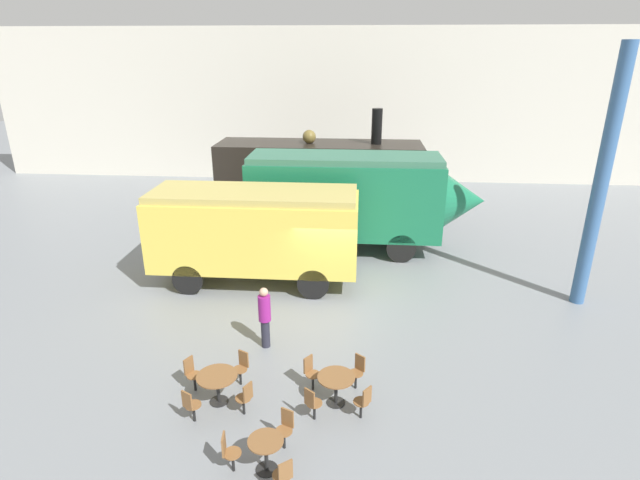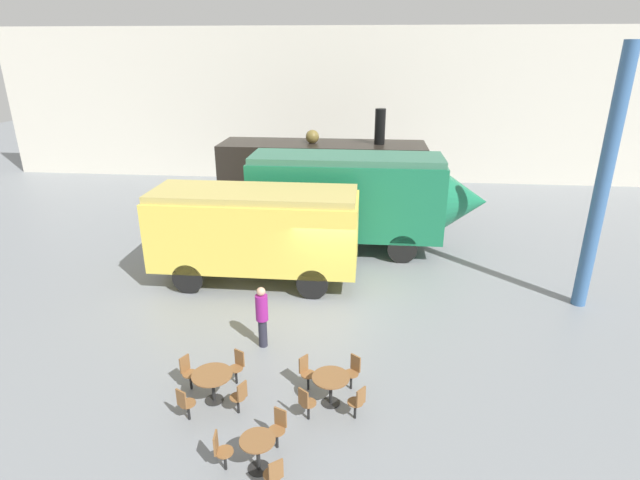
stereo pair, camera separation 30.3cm
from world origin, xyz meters
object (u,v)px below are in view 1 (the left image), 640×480
Objects in this scene: streamlined_locomotive at (360,196)px; cafe_table_near at (336,382)px; cafe_table_mid at (217,380)px; cafe_table_far at (266,448)px; cafe_chair_0 at (358,369)px; passenger_coach_vintage at (255,229)px; steam_locomotive at (320,171)px; visitor_person at (265,315)px.

cafe_table_near is (-0.44, -9.58, -1.71)m from streamlined_locomotive.
cafe_table_mid is (-2.74, -0.17, 0.01)m from cafe_table_near.
cafe_chair_0 reaches higher than cafe_table_far.
passenger_coach_vintage is 6.70m from cafe_table_mid.
cafe_chair_0 is at bearing -81.57° from steam_locomotive.
cafe_chair_0 is (1.75, 2.73, -0.02)m from cafe_table_far.
cafe_chair_0 is at bearing -89.67° from streamlined_locomotive.
cafe_chair_0 is (3.24, 0.81, -0.09)m from cafe_table_mid.
streamlined_locomotive is at bearing 41.90° from passenger_coach_vintage.
passenger_coach_vintage is 4.39m from visitor_person.
cafe_table_mid is (-1.22, -14.42, -1.58)m from steam_locomotive.
passenger_coach_vintage is 8.79m from cafe_table_far.
cafe_table_mid is at bearing -176.36° from cafe_table_near.
visitor_person reaches higher than cafe_chair_0.
steam_locomotive is at bearing -133.78° from cafe_chair_0.
cafe_table_mid is 0.52× the size of visitor_person.
streamlined_locomotive reaches higher than cafe_table_near.
visitor_person is (-0.80, 4.32, 0.46)m from cafe_table_far.
passenger_coach_vintage is 9.65× the size of cafe_table_far.
cafe_table_far is 4.42m from visitor_person.
cafe_table_near is 0.48× the size of visitor_person.
streamlined_locomotive is 9.74m from cafe_table_near.
cafe_table_near is 0.92× the size of cafe_table_mid.
visitor_person reaches higher than cafe_table_far.
passenger_coach_vintage reaches higher than visitor_person.
steam_locomotive reaches higher than cafe_chair_0.
steam_locomotive reaches higher than streamlined_locomotive.
cafe_chair_0 is (0.05, -8.94, -1.79)m from streamlined_locomotive.
cafe_chair_0 is at bearing -57.73° from passenger_coach_vintage.
cafe_table_near is at bearing 58.94° from cafe_table_far.
streamlined_locomotive is 10.63× the size of cafe_chair_0.
cafe_table_far is 0.40× the size of visitor_person.
cafe_table_mid is at bearing -94.85° from steam_locomotive.
cafe_table_mid is at bearing -108.11° from streamlined_locomotive.
streamlined_locomotive is 1.31× the size of passenger_coach_vintage.
passenger_coach_vintage is at bearing 104.39° from visitor_person.
cafe_table_near is 1.00× the size of cafe_chair_0.
streamlined_locomotive is at bearing 87.35° from cafe_table_near.
passenger_coach_vintage is at bearing 116.12° from cafe_table_near.
cafe_table_far is 3.25m from cafe_chair_0.
steam_locomotive is 8.04m from passenger_coach_vintage.
cafe_chair_0 is at bearing 57.27° from cafe_table_far.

